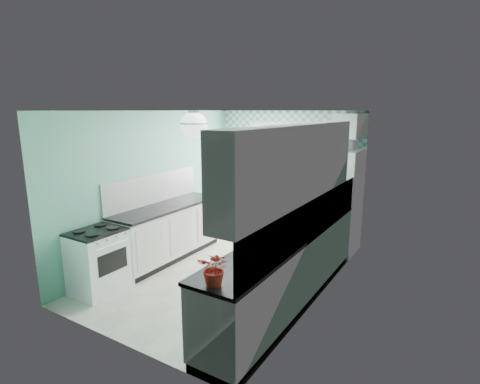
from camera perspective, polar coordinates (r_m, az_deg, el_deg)
The scene contains 26 objects.
floor at distance 6.09m, azimuth -1.66°, elevation -12.04°, with size 3.00×4.40×0.02m, color beige.
ceiling at distance 5.55m, azimuth -1.83°, elevation 12.39°, with size 3.00×4.40×0.02m, color white.
wall_back at distance 7.60m, azimuth 7.41°, elevation 2.74°, with size 3.00×0.02×2.50m, color #65AE95.
wall_front at distance 4.09m, azimuth -19.02°, elevation -6.23°, with size 3.00×0.02×2.50m, color #65AE95.
wall_left at distance 6.62m, azimuth -12.76°, elevation 1.11°, with size 0.02×4.40×2.50m, color #65AE95.
wall_right at distance 5.05m, azimuth 12.78°, elevation -2.37°, with size 0.02×4.40×2.50m, color #65AE95.
accent_wall at distance 7.58m, azimuth 7.34°, elevation 2.72°, with size 3.00×0.01×2.50m, color #5FA9A3.
window at distance 7.66m, azimuth 4.92°, elevation 5.15°, with size 1.04×0.05×1.44m.
backsplash_right at distance 4.70m, azimuth 10.92°, elevation -4.06°, with size 0.02×3.60×0.51m, color white.
backsplash_left at distance 6.56m, azimuth -13.05°, elevation 0.51°, with size 0.02×2.15×0.51m, color white.
upper_cabinets_right at distance 4.43m, azimuth 8.51°, elevation 4.35°, with size 0.33×3.20×0.90m, color silver.
upper_cabinet_fridge at distance 6.71m, azimuth 16.61°, elevation 9.67°, with size 0.40×0.74×0.40m, color silver.
ceiling_light at distance 4.90m, azimuth -7.02°, elevation 10.13°, with size 0.34×0.34×0.35m.
base_cabinets_right at distance 5.06m, azimuth 7.45°, elevation -11.73°, with size 0.60×3.60×0.90m, color white.
countertop_right at distance 4.89m, azimuth 7.44°, elevation -6.66°, with size 0.63×3.60×0.04m, color black.
base_cabinets_left at distance 6.56m, azimuth -10.92°, elevation -6.13°, with size 0.60×2.15×0.90m, color white.
countertop_left at distance 6.42m, azimuth -10.99°, elevation -2.18°, with size 0.63×2.15×0.04m, color black.
fridge at distance 6.90m, azimuth 14.32°, elevation -1.33°, with size 0.80×0.79×1.84m.
stove at distance 5.66m, azimuth -20.69°, elevation -9.66°, with size 0.58×0.73×0.88m.
sink at distance 5.61m, azimuth 11.07°, elevation -4.18°, with size 0.50×0.42×0.53m.
rug at distance 6.73m, azimuth 3.85°, elevation -9.45°, with size 0.67×0.95×0.02m, color #5E1106.
dish_towel at distance 5.85m, azimuth 7.88°, elevation -8.05°, with size 0.02×0.25×0.37m, color teal.
fruit_bowl at distance 4.03m, azimuth 1.75°, elevation -10.06°, with size 0.23×0.23×0.06m, color white.
potted_plant at distance 3.46m, azimuth -3.81°, elevation -11.52°, with size 0.30×0.26×0.33m, color #AD2127.
soap_bottle at distance 5.91m, azimuth 12.82°, elevation -2.25°, with size 0.10×0.10×0.21m, color #95ADB8.
microwave at distance 6.73m, azimuth 14.81°, elevation 7.52°, with size 0.53×0.36×0.29m, color silver.
Camera 1 is at (3.04, -4.64, 2.51)m, focal length 28.00 mm.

